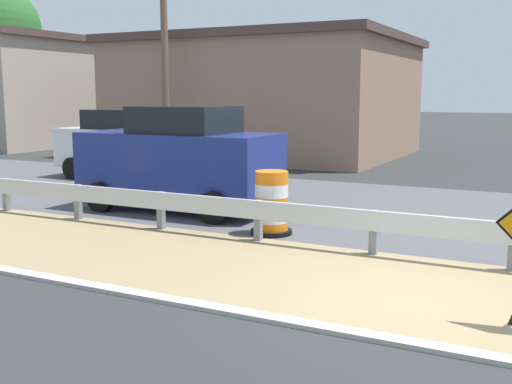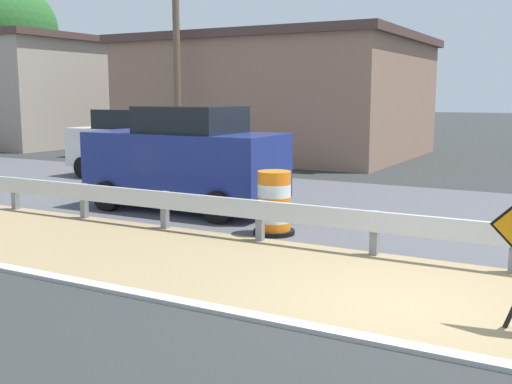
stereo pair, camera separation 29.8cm
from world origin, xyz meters
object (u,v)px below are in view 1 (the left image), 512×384
object	(u,v)px
car_trailing_near_lane	(130,144)
utility_pole_near	(165,48)
car_distant_b	(180,159)
traffic_barrel_nearest	(271,206)

from	to	relation	value
car_trailing_near_lane	utility_pole_near	size ratio (longest dim) A/B	0.59
car_distant_b	utility_pole_near	xyz separation A→B (m)	(6.98, 5.25, 2.91)
car_trailing_near_lane	car_distant_b	xyz separation A→B (m)	(-3.51, -4.10, 0.09)
utility_pole_near	car_trailing_near_lane	bearing A→B (deg)	-161.70
utility_pole_near	car_distant_b	bearing A→B (deg)	-143.09
traffic_barrel_nearest	car_trailing_near_lane	world-z (taller)	car_trailing_near_lane
car_trailing_near_lane	car_distant_b	world-z (taller)	car_distant_b
traffic_barrel_nearest	utility_pole_near	size ratio (longest dim) A/B	0.15
traffic_barrel_nearest	utility_pole_near	bearing A→B (deg)	44.29
traffic_barrel_nearest	utility_pole_near	world-z (taller)	utility_pole_near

